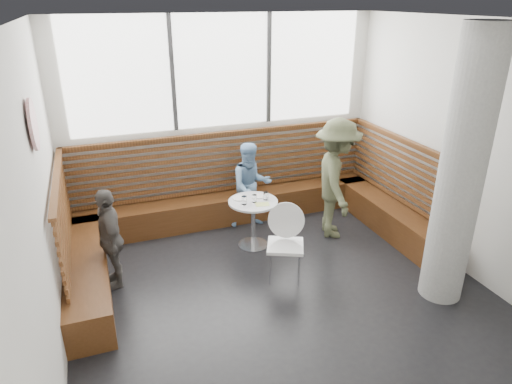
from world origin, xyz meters
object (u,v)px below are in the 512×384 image
object	(u,v)px
concrete_column	(461,173)
adult_man	(336,179)
cafe_chair	(283,236)
child_back	(251,186)
cafe_table	(253,214)
child_left	(110,238)

from	to	relation	value
concrete_column	adult_man	xyz separation A→B (m)	(-0.49, 1.84, -0.69)
cafe_chair	adult_man	xyz separation A→B (m)	(1.20, 0.81, 0.33)
concrete_column	cafe_chair	bearing A→B (deg)	148.41
adult_man	child_back	xyz separation A→B (m)	(-1.09, 0.71, -0.23)
cafe_table	child_back	world-z (taller)	child_back
cafe_chair	child_back	size ratio (longest dim) A/B	0.72
cafe_table	concrete_column	bearing A→B (deg)	-46.95
concrete_column	child_left	xyz separation A→B (m)	(-3.77, 1.61, -0.94)
cafe_table	child_left	distance (m)	2.02
cafe_table	child_left	bearing A→B (deg)	-171.45
cafe_chair	concrete_column	bearing A→B (deg)	-6.72
concrete_column	cafe_chair	xyz separation A→B (m)	(-1.69, 1.04, -1.02)
concrete_column	child_back	xyz separation A→B (m)	(-1.58, 2.56, -0.91)
adult_man	cafe_table	bearing A→B (deg)	106.43
cafe_chair	child_back	xyz separation A→B (m)	(0.10, 1.52, 0.10)
concrete_column	cafe_chair	size ratio (longest dim) A/B	3.23
concrete_column	child_back	bearing A→B (deg)	121.77
adult_man	child_left	world-z (taller)	adult_man
adult_man	child_left	distance (m)	3.30
concrete_column	child_left	world-z (taller)	concrete_column
cafe_chair	adult_man	size ratio (longest dim) A/B	0.54
cafe_chair	child_left	size ratio (longest dim) A/B	0.75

